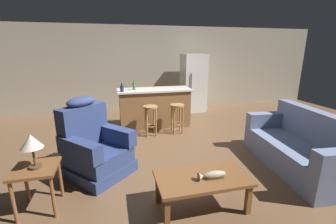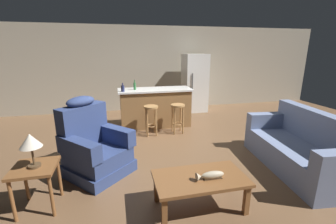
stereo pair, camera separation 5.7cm
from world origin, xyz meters
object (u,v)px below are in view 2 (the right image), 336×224
object	(u,v)px
couch	(301,149)
recliner_near_lamp	(94,147)
fish_figurine	(210,175)
bar_stool_left	(151,115)
bar_stool_right	(178,113)
kitchen_island	(155,107)
bottle_short_amber	(123,88)
coffee_table	(200,181)
table_lamp	(30,142)
end_table	(35,174)
bottle_tall_green	(135,86)
refrigerator	(195,83)

from	to	relation	value
couch	recliner_near_lamp	world-z (taller)	recliner_near_lamp
fish_figurine	bar_stool_left	bearing A→B (deg)	96.24
couch	bar_stool_right	world-z (taller)	couch
kitchen_island	bottle_short_amber	size ratio (longest dim) A/B	8.91
bar_stool_left	coffee_table	bearing A→B (deg)	-85.73
bottle_short_amber	fish_figurine	bearing A→B (deg)	-74.17
table_lamp	bar_stool_right	size ratio (longest dim) A/B	0.60
end_table	bar_stool_left	size ratio (longest dim) A/B	0.82
recliner_near_lamp	bottle_tall_green	world-z (taller)	recliner_near_lamp
bar_stool_right	refrigerator	world-z (taller)	refrigerator
recliner_near_lamp	bottle_short_amber	xyz separation A→B (m)	(0.53, 1.82, 0.60)
kitchen_island	bottle_tall_green	distance (m)	0.75
recliner_near_lamp	refrigerator	size ratio (longest dim) A/B	0.68
coffee_table	table_lamp	world-z (taller)	table_lamp
couch	table_lamp	size ratio (longest dim) A/B	4.83
fish_figurine	couch	distance (m)	1.93
fish_figurine	kitchen_island	world-z (taller)	kitchen_island
coffee_table	couch	bearing A→B (deg)	15.51
coffee_table	couch	size ratio (longest dim) A/B	0.56
end_table	table_lamp	distance (m)	0.41
table_lamp	coffee_table	bearing A→B (deg)	-12.58
fish_figurine	end_table	bearing A→B (deg)	165.96
recliner_near_lamp	bar_stool_left	distance (m)	1.79
refrigerator	bottle_short_amber	distance (m)	2.65
bottle_short_amber	bar_stool_left	bearing A→B (deg)	-36.37
fish_figurine	recliner_near_lamp	world-z (taller)	recliner_near_lamp
bar_stool_right	bottle_short_amber	size ratio (longest dim) A/B	3.36
recliner_near_lamp	end_table	xyz separation A→B (m)	(-0.60, -0.73, 0.04)
recliner_near_lamp	table_lamp	world-z (taller)	recliner_near_lamp
table_lamp	bottle_short_amber	bearing A→B (deg)	66.33
coffee_table	bottle_short_amber	distance (m)	3.16
table_lamp	refrigerator	world-z (taller)	refrigerator
recliner_near_lamp	bottle_short_amber	size ratio (longest dim) A/B	5.94
end_table	bottle_tall_green	world-z (taller)	bottle_tall_green
fish_figurine	bottle_short_amber	world-z (taller)	bottle_short_amber
refrigerator	bar_stool_left	bearing A→B (deg)	-132.29
table_lamp	bottle_short_amber	xyz separation A→B (m)	(1.12, 2.56, 0.16)
couch	recliner_near_lamp	size ratio (longest dim) A/B	1.65
refrigerator	end_table	bearing A→B (deg)	-130.50
bottle_tall_green	bar_stool_left	bearing A→B (deg)	-65.53
bar_stool_right	bottle_short_amber	world-z (taller)	bottle_short_amber
bar_stool_right	bottle_tall_green	bearing A→B (deg)	145.16
table_lamp	bottle_short_amber	size ratio (longest dim) A/B	2.03
recliner_near_lamp	bar_stool_left	size ratio (longest dim) A/B	1.76
recliner_near_lamp	bottle_short_amber	world-z (taller)	recliner_near_lamp
couch	recliner_near_lamp	bearing A→B (deg)	-4.89
couch	bar_stool_right	bearing A→B (deg)	-47.40
recliner_near_lamp	end_table	size ratio (longest dim) A/B	2.14
bar_stool_right	recliner_near_lamp	bearing A→B (deg)	-141.10
end_table	bottle_short_amber	distance (m)	2.85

